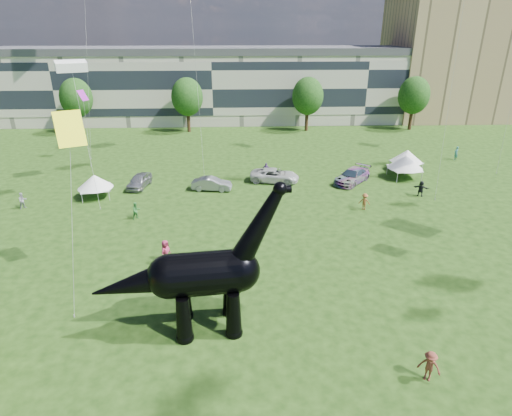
{
  "coord_description": "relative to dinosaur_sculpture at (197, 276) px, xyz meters",
  "views": [
    {
      "loc": [
        -3.85,
        -19.28,
        16.73
      ],
      "look_at": [
        -2.63,
        8.0,
        5.0
      ],
      "focal_mm": 30.0,
      "sensor_mm": 36.0,
      "label": 1
    }
  ],
  "objects": [
    {
      "name": "tree_mid_left",
      "position": [
        -5.74,
        51.3,
        2.77
      ],
      "size": [
        5.2,
        5.2,
        9.44
      ],
      "color": "#382314",
      "rests_on": "ground"
    },
    {
      "name": "apartment_block",
      "position": [
        46.26,
        63.3,
        7.48
      ],
      "size": [
        28.0,
        18.0,
        22.0
      ],
      "primitive_type": "cube",
      "color": "tan",
      "rests_on": "ground"
    },
    {
      "name": "tree_far_right",
      "position": [
        32.26,
        51.3,
        2.77
      ],
      "size": [
        5.2,
        5.2,
        9.44
      ],
      "color": "#382314",
      "rests_on": "ground"
    },
    {
      "name": "ground",
      "position": [
        6.26,
        -1.7,
        -3.52
      ],
      "size": [
        220.0,
        220.0,
        0.0
      ],
      "primitive_type": "plane",
      "color": "#16330C",
      "rests_on": "ground"
    },
    {
      "name": "gazebo_far",
      "position": [
        23.29,
        29.07,
        -1.69
      ],
      "size": [
        4.91,
        4.91,
        2.61
      ],
      "rotation": [
        0.0,
        0.0,
        0.41
      ],
      "color": "white",
      "rests_on": "ground"
    },
    {
      "name": "car_grey",
      "position": [
        -0.48,
        23.17,
        -2.81
      ],
      "size": [
        4.48,
        2.11,
        1.42
      ],
      "primitive_type": "imported",
      "rotation": [
        0.0,
        0.0,
        1.43
      ],
      "color": "gray",
      "rests_on": "ground"
    },
    {
      "name": "tree_mid_right",
      "position": [
        14.26,
        51.3,
        2.77
      ],
      "size": [
        5.2,
        5.2,
        9.44
      ],
      "color": "#382314",
      "rests_on": "ground"
    },
    {
      "name": "car_silver",
      "position": [
        -8.59,
        24.42,
        -2.78
      ],
      "size": [
        2.53,
        4.63,
        1.49
      ],
      "primitive_type": "imported",
      "rotation": [
        0.0,
        0.0,
        -0.18
      ],
      "color": "#A9AAAE",
      "rests_on": "ground"
    },
    {
      "name": "visitors",
      "position": [
        7.59,
        14.8,
        -2.66
      ],
      "size": [
        51.36,
        38.83,
        1.89
      ],
      "color": "#955428",
      "rests_on": "ground"
    },
    {
      "name": "car_white",
      "position": [
        6.63,
        25.54,
        -2.75
      ],
      "size": [
        5.98,
        3.64,
        1.55
      ],
      "primitive_type": "imported",
      "rotation": [
        0.0,
        0.0,
        1.37
      ],
      "color": "silver",
      "rests_on": "ground"
    },
    {
      "name": "terrace_row",
      "position": [
        -1.74,
        60.3,
        2.48
      ],
      "size": [
        78.0,
        11.0,
        12.0
      ],
      "primitive_type": "cube",
      "color": "beige",
      "rests_on": "ground"
    },
    {
      "name": "car_dark",
      "position": [
        15.51,
        24.83,
        -2.71
      ],
      "size": [
        5.44,
        5.71,
        1.63
      ],
      "primitive_type": "imported",
      "rotation": [
        0.0,
        0.0,
        -0.73
      ],
      "color": "#595960",
      "rests_on": "ground"
    },
    {
      "name": "gazebo_left",
      "position": [
        -12.47,
        21.55,
        -1.78
      ],
      "size": [
        4.28,
        4.28,
        2.49
      ],
      "rotation": [
        0.0,
        0.0,
        0.23
      ],
      "color": "white",
      "rests_on": "ground"
    },
    {
      "name": "tree_far_left",
      "position": [
        -23.74,
        51.3,
        2.77
      ],
      "size": [
        5.2,
        5.2,
        9.44
      ],
      "color": "#382314",
      "rests_on": "ground"
    },
    {
      "name": "dinosaur_sculpture",
      "position": [
        0.0,
        0.0,
        0.0
      ],
      "size": [
        11.46,
        3.46,
        9.33
      ],
      "rotation": [
        0.0,
        0.0,
        0.11
      ],
      "color": "black",
      "rests_on": "ground"
    },
    {
      "name": "gazebo_near",
      "position": [
        22.06,
        26.25,
        -1.55
      ],
      "size": [
        4.28,
        4.28,
        2.8
      ],
      "rotation": [
        0.0,
        0.0,
        0.07
      ],
      "color": "white",
      "rests_on": "ground"
    }
  ]
}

